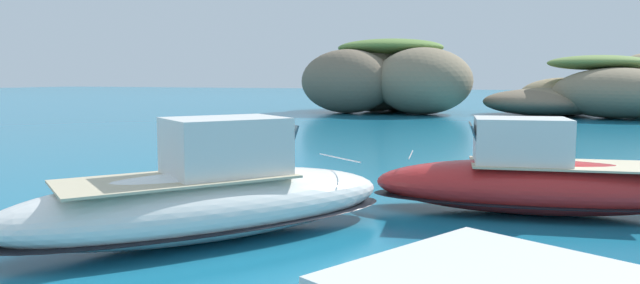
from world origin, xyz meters
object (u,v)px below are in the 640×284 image
object	(u,v)px
islet_small	(583,94)
motorboat_red	(534,182)
islet_large	(389,77)
motorboat_white	(209,199)

from	to	relation	value
islet_small	motorboat_red	size ratio (longest dim) A/B	2.25
motorboat_red	islet_small	bearing A→B (deg)	87.93
islet_small	islet_large	bearing A→B (deg)	-176.74
islet_small	motorboat_red	distance (m)	50.99
islet_large	motorboat_white	size ratio (longest dim) A/B	2.16
motorboat_white	motorboat_red	xyz separation A→B (m)	(7.45, 6.26, -0.06)
islet_large	motorboat_red	distance (m)	53.52
islet_small	motorboat_white	world-z (taller)	islet_small
motorboat_white	islet_small	bearing A→B (deg)	80.77
islet_large	motorboat_red	world-z (taller)	islet_large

